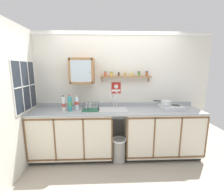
{
  "coord_description": "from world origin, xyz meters",
  "views": [
    {
      "loc": [
        -0.22,
        -2.65,
        1.76
      ],
      "look_at": [
        -0.09,
        0.38,
        1.17
      ],
      "focal_mm": 25.13,
      "sensor_mm": 36.0,
      "label": 1
    }
  ],
  "objects_px": {
    "warning_sign": "(116,88)",
    "bottle_water_clear_1": "(77,103)",
    "hot_plate_stove": "(171,107)",
    "bottle_opaque_white_0": "(64,104)",
    "trash_bin": "(119,150)",
    "bottle_detergent_teal_2": "(70,103)",
    "saucepan": "(166,103)",
    "dish_rack": "(90,109)",
    "sink": "(113,110)",
    "wall_cabinet": "(82,71)"
  },
  "relations": [
    {
      "from": "bottle_water_clear_1",
      "to": "bottle_detergent_teal_2",
      "type": "bearing_deg",
      "value": -139.24
    },
    {
      "from": "sink",
      "to": "warning_sign",
      "type": "distance_m",
      "value": 0.49
    },
    {
      "from": "bottle_opaque_white_0",
      "to": "bottle_water_clear_1",
      "type": "xyz_separation_m",
      "value": [
        0.23,
        0.07,
        -0.0
      ]
    },
    {
      "from": "bottle_opaque_white_0",
      "to": "trash_bin",
      "type": "height_order",
      "value": "bottle_opaque_white_0"
    },
    {
      "from": "bottle_detergent_teal_2",
      "to": "trash_bin",
      "type": "distance_m",
      "value": 1.27
    },
    {
      "from": "trash_bin",
      "to": "bottle_opaque_white_0",
      "type": "bearing_deg",
      "value": 169.39
    },
    {
      "from": "hot_plate_stove",
      "to": "dish_rack",
      "type": "relative_size",
      "value": 1.37
    },
    {
      "from": "wall_cabinet",
      "to": "trash_bin",
      "type": "height_order",
      "value": "wall_cabinet"
    },
    {
      "from": "hot_plate_stove",
      "to": "bottle_opaque_white_0",
      "type": "relative_size",
      "value": 1.46
    },
    {
      "from": "bottle_detergent_teal_2",
      "to": "trash_bin",
      "type": "relative_size",
      "value": 0.69
    },
    {
      "from": "bottle_opaque_white_0",
      "to": "wall_cabinet",
      "type": "xyz_separation_m",
      "value": [
        0.34,
        0.17,
        0.61
      ]
    },
    {
      "from": "bottle_opaque_white_0",
      "to": "warning_sign",
      "type": "bearing_deg",
      "value": 18.03
    },
    {
      "from": "wall_cabinet",
      "to": "trash_bin",
      "type": "xyz_separation_m",
      "value": [
        0.69,
        -0.37,
        -1.46
      ]
    },
    {
      "from": "warning_sign",
      "to": "trash_bin",
      "type": "height_order",
      "value": "warning_sign"
    },
    {
      "from": "hot_plate_stove",
      "to": "dish_rack",
      "type": "height_order",
      "value": "dish_rack"
    },
    {
      "from": "wall_cabinet",
      "to": "trash_bin",
      "type": "relative_size",
      "value": 1.05
    },
    {
      "from": "bottle_water_clear_1",
      "to": "wall_cabinet",
      "type": "xyz_separation_m",
      "value": [
        0.11,
        0.1,
        0.61
      ]
    },
    {
      "from": "saucepan",
      "to": "warning_sign",
      "type": "distance_m",
      "value": 1.03
    },
    {
      "from": "hot_plate_stove",
      "to": "sink",
      "type": "bearing_deg",
      "value": 178.22
    },
    {
      "from": "bottle_detergent_teal_2",
      "to": "warning_sign",
      "type": "distance_m",
      "value": 0.98
    },
    {
      "from": "saucepan",
      "to": "dish_rack",
      "type": "distance_m",
      "value": 1.47
    },
    {
      "from": "hot_plate_stove",
      "to": "saucepan",
      "type": "bearing_deg",
      "value": 166.24
    },
    {
      "from": "bottle_water_clear_1",
      "to": "trash_bin",
      "type": "relative_size",
      "value": 0.61
    },
    {
      "from": "warning_sign",
      "to": "trash_bin",
      "type": "relative_size",
      "value": 0.51
    },
    {
      "from": "sink",
      "to": "wall_cabinet",
      "type": "bearing_deg",
      "value": 168.64
    },
    {
      "from": "bottle_detergent_teal_2",
      "to": "wall_cabinet",
      "type": "height_order",
      "value": "wall_cabinet"
    },
    {
      "from": "wall_cabinet",
      "to": "sink",
      "type": "bearing_deg",
      "value": -11.36
    },
    {
      "from": "warning_sign",
      "to": "wall_cabinet",
      "type": "bearing_deg",
      "value": -167.05
    },
    {
      "from": "wall_cabinet",
      "to": "hot_plate_stove",
      "type": "bearing_deg",
      "value": -5.06
    },
    {
      "from": "trash_bin",
      "to": "saucepan",
      "type": "bearing_deg",
      "value": 14.51
    },
    {
      "from": "hot_plate_stove",
      "to": "warning_sign",
      "type": "bearing_deg",
      "value": 163.9
    },
    {
      "from": "warning_sign",
      "to": "sink",
      "type": "bearing_deg",
      "value": -106.48
    },
    {
      "from": "sink",
      "to": "dish_rack",
      "type": "bearing_deg",
      "value": -175.17
    },
    {
      "from": "bottle_opaque_white_0",
      "to": "dish_rack",
      "type": "xyz_separation_m",
      "value": [
        0.49,
        0.02,
        -0.1
      ]
    },
    {
      "from": "hot_plate_stove",
      "to": "warning_sign",
      "type": "xyz_separation_m",
      "value": [
        -1.06,
        0.31,
        0.35
      ]
    },
    {
      "from": "hot_plate_stove",
      "to": "bottle_detergent_teal_2",
      "type": "distance_m",
      "value": 1.95
    },
    {
      "from": "bottle_water_clear_1",
      "to": "bottle_detergent_teal_2",
      "type": "height_order",
      "value": "bottle_detergent_teal_2"
    },
    {
      "from": "sink",
      "to": "wall_cabinet",
      "type": "height_order",
      "value": "wall_cabinet"
    },
    {
      "from": "sink",
      "to": "dish_rack",
      "type": "relative_size",
      "value": 1.75
    },
    {
      "from": "sink",
      "to": "warning_sign",
      "type": "xyz_separation_m",
      "value": [
        0.08,
        0.27,
        0.4
      ]
    },
    {
      "from": "warning_sign",
      "to": "bottle_water_clear_1",
      "type": "bearing_deg",
      "value": -161.92
    },
    {
      "from": "bottle_opaque_white_0",
      "to": "dish_rack",
      "type": "relative_size",
      "value": 0.93
    },
    {
      "from": "saucepan",
      "to": "bottle_opaque_white_0",
      "type": "height_order",
      "value": "bottle_opaque_white_0"
    },
    {
      "from": "bottle_detergent_teal_2",
      "to": "hot_plate_stove",
      "type": "bearing_deg",
      "value": 1.26
    },
    {
      "from": "bottle_opaque_white_0",
      "to": "bottle_detergent_teal_2",
      "type": "bearing_deg",
      "value": -10.26
    },
    {
      "from": "dish_rack",
      "to": "sink",
      "type": "bearing_deg",
      "value": 4.83
    },
    {
      "from": "dish_rack",
      "to": "saucepan",
      "type": "bearing_deg",
      "value": 1.07
    },
    {
      "from": "bottle_opaque_white_0",
      "to": "dish_rack",
      "type": "height_order",
      "value": "bottle_opaque_white_0"
    },
    {
      "from": "hot_plate_stove",
      "to": "warning_sign",
      "type": "relative_size",
      "value": 1.85
    },
    {
      "from": "warning_sign",
      "to": "hot_plate_stove",
      "type": "bearing_deg",
      "value": -16.1
    }
  ]
}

